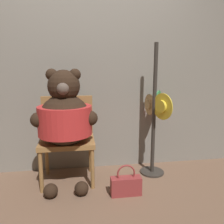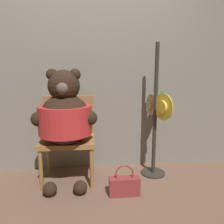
% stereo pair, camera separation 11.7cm
% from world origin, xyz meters
% --- Properties ---
extents(ground_plane, '(14.00, 14.00, 0.00)m').
position_xyz_m(ground_plane, '(0.00, 0.00, 0.00)').
color(ground_plane, brown).
extents(wall_back, '(8.00, 0.10, 2.32)m').
position_xyz_m(wall_back, '(0.00, 0.69, 1.16)').
color(wall_back, gray).
rests_on(wall_back, ground_plane).
extents(chair, '(0.57, 0.46, 0.92)m').
position_xyz_m(chair, '(-0.25, 0.39, 0.52)').
color(chair, '#9E703D').
rests_on(chair, ground_plane).
extents(teddy_bear, '(0.66, 0.58, 1.22)m').
position_xyz_m(teddy_bear, '(-0.26, 0.24, 0.74)').
color(teddy_bear, black).
rests_on(teddy_bear, ground_plane).
extents(hat_display_rack, '(0.31, 0.51, 1.50)m').
position_xyz_m(hat_display_rack, '(0.75, 0.39, 0.68)').
color(hat_display_rack, '#332D28').
rests_on(hat_display_rack, ground_plane).
extents(handbag_on_ground, '(0.30, 0.10, 0.31)m').
position_xyz_m(handbag_on_ground, '(0.31, -0.05, 0.10)').
color(handbag_on_ground, maroon).
rests_on(handbag_on_ground, ground_plane).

